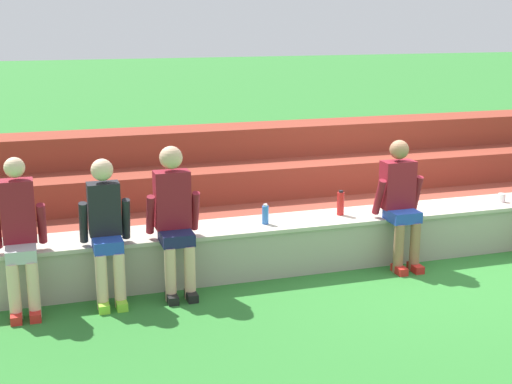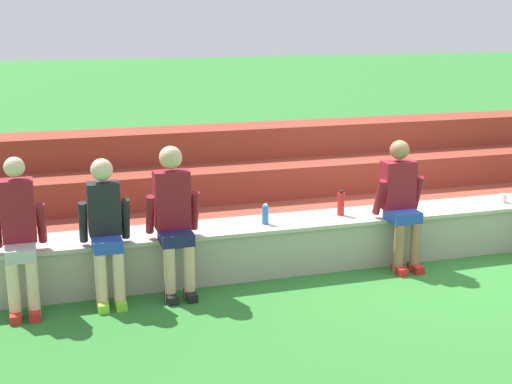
{
  "view_description": "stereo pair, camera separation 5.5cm",
  "coord_description": "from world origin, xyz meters",
  "views": [
    {
      "loc": [
        -4.13,
        -6.55,
        2.69
      ],
      "look_at": [
        -1.94,
        0.29,
        0.89
      ],
      "focal_mm": 49.3,
      "sensor_mm": 36.0,
      "label": 1
    },
    {
      "loc": [
        -4.08,
        -6.57,
        2.69
      ],
      "look_at": [
        -1.94,
        0.29,
        0.89
      ],
      "focal_mm": 49.3,
      "sensor_mm": 36.0,
      "label": 2
    }
  ],
  "objects": [
    {
      "name": "ground_plane",
      "position": [
        0.0,
        0.0,
        0.0
      ],
      "size": [
        80.0,
        80.0,
        0.0
      ],
      "primitive_type": "plane",
      "color": "#2D752D"
    },
    {
      "name": "person_far_left",
      "position": [
        -4.32,
        -0.03,
        0.76
      ],
      "size": [
        0.48,
        0.56,
        1.45
      ],
      "color": "beige",
      "rests_on": "ground"
    },
    {
      "name": "plastic_cup_right_end",
      "position": [
        1.12,
        0.25,
        0.59
      ],
      "size": [
        0.08,
        0.08,
        0.1
      ],
      "primitive_type": "cylinder",
      "color": "white",
      "rests_on": "stone_seating_wall"
    },
    {
      "name": "person_left_of_center",
      "position": [
        -3.54,
        -0.03,
        0.74
      ],
      "size": [
        0.48,
        0.54,
        1.38
      ],
      "color": "beige",
      "rests_on": "ground"
    },
    {
      "name": "water_bottle_near_left",
      "position": [
        -0.94,
        0.32,
        0.67
      ],
      "size": [
        0.08,
        0.08,
        0.28
      ],
      "color": "red",
      "rests_on": "stone_seating_wall"
    },
    {
      "name": "water_bottle_center_gap",
      "position": [
        -1.85,
        0.24,
        0.64
      ],
      "size": [
        0.07,
        0.07,
        0.22
      ],
      "color": "blue",
      "rests_on": "stone_seating_wall"
    },
    {
      "name": "person_right_of_center",
      "position": [
        -0.39,
        -0.02,
        0.75
      ],
      "size": [
        0.54,
        0.52,
        1.4
      ],
      "color": "#996B4C",
      "rests_on": "ground"
    },
    {
      "name": "stone_seating_wall",
      "position": [
        0.0,
        0.29,
        0.29
      ],
      "size": [
        9.52,
        0.62,
        0.54
      ],
      "color": "#A8A08E",
      "rests_on": "ground"
    },
    {
      "name": "brick_bleachers",
      "position": [
        0.0,
        2.12,
        0.48
      ],
      "size": [
        11.58,
        2.02,
        1.23
      ],
      "color": "brown",
      "rests_on": "ground"
    },
    {
      "name": "person_center",
      "position": [
        -2.88,
        -0.01,
        0.79
      ],
      "size": [
        0.53,
        0.57,
        1.47
      ],
      "color": "#DBAD89",
      "rests_on": "ground"
    }
  ]
}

